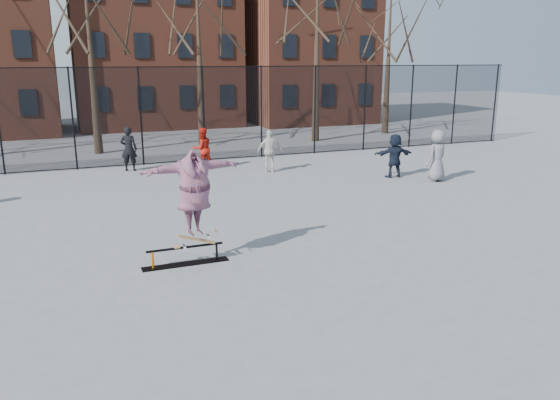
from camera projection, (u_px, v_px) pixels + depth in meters
name	position (u px, v px, depth m)	size (l,w,h in m)	color
ground	(299.00, 270.00, 11.43)	(100.00, 100.00, 0.00)	slate
skate_rail	(186.00, 257.00, 11.72)	(1.87, 0.29, 0.41)	black
skateboard	(196.00, 243.00, 11.73)	(0.87, 0.21, 0.10)	olive
skater	(195.00, 199.00, 11.49)	(2.25, 0.61, 1.83)	#513482
bystander_black	(129.00, 149.00, 21.29)	(0.63, 0.42, 1.74)	black
bystander_red	(202.00, 149.00, 21.55)	(0.81, 0.63, 1.66)	#B11A0F
bystander_white	(270.00, 151.00, 21.07)	(0.97, 0.40, 1.65)	beige
bystander_navy	(395.00, 156.00, 20.15)	(1.50, 0.48, 1.62)	black
bystander_extra	(437.00, 156.00, 19.48)	(0.91, 0.59, 1.86)	slate
fence	(175.00, 114.00, 22.61)	(34.03, 0.07, 4.00)	black
rowhouses	(143.00, 28.00, 33.56)	(29.00, 7.00, 13.00)	brown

